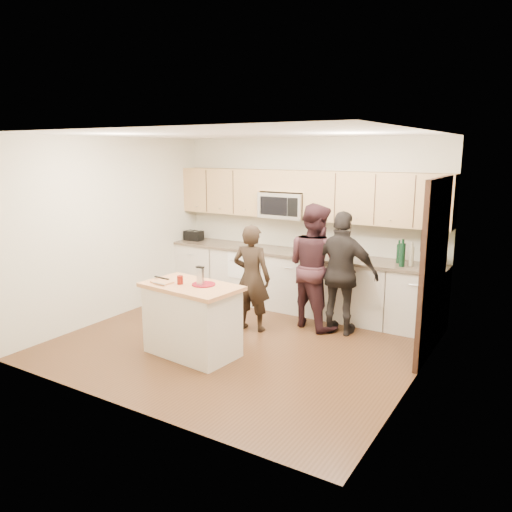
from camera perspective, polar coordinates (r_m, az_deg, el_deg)
The scene contains 21 objects.
floor at distance 6.71m, azimuth -1.92°, elevation -9.93°, with size 4.50×4.50×0.00m, color #51301B.
room_shell at distance 6.27m, azimuth -2.03°, elevation 4.89°, with size 4.52×4.02×2.71m.
back_cabinetry at distance 7.96m, azimuth 4.74°, elevation -2.86°, with size 4.50×0.66×0.94m.
upper_cabinetry at distance 7.84m, azimuth 5.62°, elevation 7.09°, with size 4.50×0.33×0.75m.
microwave at distance 7.98m, azimuth 3.24°, elevation 5.82°, with size 0.76×0.41×0.40m.
doorway at distance 6.36m, azimuth 19.78°, elevation -0.96°, with size 0.06×1.25×2.20m.
framed_picture at distance 7.43m, azimuth 19.46°, elevation 1.82°, with size 0.30×0.03×0.38m.
dish_towel at distance 8.18m, azimuth -1.76°, elevation -0.03°, with size 0.34×0.60×0.48m.
island at distance 6.27m, azimuth -7.32°, elevation -7.19°, with size 1.26×0.81×0.90m.
red_plate at distance 6.11m, azimuth -6.00°, elevation -3.24°, with size 0.29×0.29×0.02m, color maroon.
box_grater at distance 6.05m, azimuth -6.39°, elevation -2.20°, with size 0.10×0.05×0.22m.
drink_glass at distance 6.16m, azimuth -8.67°, elevation -2.73°, with size 0.07×0.07×0.11m, color maroon.
cutting_board at distance 6.28m, azimuth -10.67°, elevation -2.95°, with size 0.26×0.17×0.02m, color tan.
tongs at distance 6.41m, azimuth -10.72°, elevation -2.47°, with size 0.25×0.03×0.02m, color black.
knife at distance 6.17m, azimuth -11.03°, elevation -3.11°, with size 0.21×0.02×0.01m, color silver.
toaster at distance 8.91m, azimuth -7.12°, elevation 2.33°, with size 0.31×0.20×0.17m.
bottle_cluster at distance 7.19m, azimuth 17.82°, elevation 0.26°, with size 0.51×0.30×0.38m.
orchid at distance 7.17m, azimuth 20.14°, elevation 0.69°, with size 0.28×0.22×0.50m, color #3F772F.
woman_left at distance 6.97m, azimuth -0.51°, elevation -2.53°, with size 0.55×0.36×1.51m, color black.
woman_center at distance 7.14m, azimuth 6.66°, elevation -1.14°, with size 0.87×0.68×1.79m, color black.
woman_right at distance 6.91m, azimuth 9.81°, elevation -2.00°, with size 1.00×0.42×1.71m, color black.
Camera 1 is at (3.43, -5.20, 2.51)m, focal length 35.00 mm.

